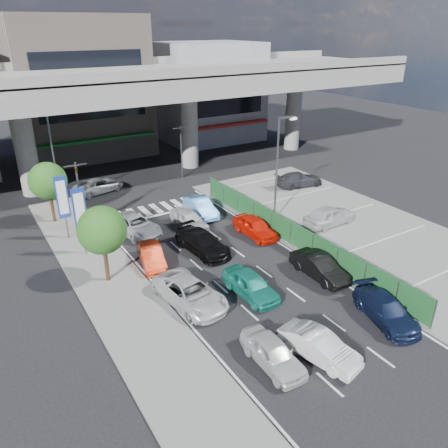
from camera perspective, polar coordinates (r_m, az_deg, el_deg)
ground at (r=26.58m, az=2.49°, el=-7.17°), size 120.00×120.00×0.00m
parking_lot at (r=34.46m, az=15.92°, el=-0.27°), size 12.00×28.00×0.06m
sidewalk_left at (r=27.18m, az=-14.85°, el=-7.14°), size 4.00×30.00×0.12m
fence_run at (r=29.74m, az=9.94°, el=-1.89°), size 0.16×22.00×1.80m
expressway at (r=42.89m, az=-14.72°, el=16.89°), size 64.00×14.00×10.75m
building_center at (r=53.52m, az=-18.39°, el=16.50°), size 14.00×10.90×15.00m
building_east at (r=58.75m, az=-2.10°, el=16.82°), size 12.00×10.90×12.00m
traffic_light_left at (r=32.88m, az=-18.60°, el=5.52°), size 1.60×1.24×5.20m
traffic_light_right at (r=43.01m, az=-5.66°, el=11.01°), size 1.60×1.24×5.20m
street_lamp_right at (r=33.02m, az=7.20°, el=8.23°), size 1.65×0.22×8.00m
street_lamp_left at (r=38.29m, az=-21.24°, el=9.05°), size 1.65×0.22×8.00m
signboard_near at (r=29.29m, az=-18.27°, el=1.42°), size 0.80×0.14×4.70m
signboard_far at (r=31.97m, az=-20.34°, el=3.05°), size 0.80×0.14×4.70m
tree_near at (r=25.63m, az=-15.64°, el=-0.80°), size 2.80×2.80×4.80m
tree_far at (r=35.11m, az=-22.03°, el=5.22°), size 2.80×2.80×4.80m
van_white_back_left at (r=20.45m, az=6.39°, el=-16.38°), size 1.57×3.76×1.27m
hatch_white_back_mid at (r=21.10m, az=12.32°, el=-15.35°), size 2.26×4.13×1.29m
minivan_navy_back at (r=24.34m, az=20.39°, el=-10.48°), size 2.78×4.61×1.25m
sedan_white_mid_left at (r=24.11m, az=-4.45°, el=-8.96°), size 2.96×5.24×1.38m
taxi_teal_mid at (r=24.80m, az=3.50°, el=-7.89°), size 1.75×4.07×1.37m
hatch_black_mid_right at (r=27.06m, az=12.37°, el=-5.49°), size 1.51×4.15×1.36m
taxi_orange_left at (r=28.12m, az=-9.43°, el=-4.16°), size 2.03×3.88×1.22m
sedan_black_mid at (r=29.29m, az=-2.85°, el=-2.42°), size 2.40×4.93×1.38m
taxi_orange_right at (r=31.55m, az=4.09°, el=-0.37°), size 1.70×4.08×1.38m
wagon_silver_front_left at (r=32.46m, az=-11.53°, el=-0.15°), size 3.06×5.08×1.32m
sedan_white_front_mid at (r=32.74m, az=-4.58°, el=0.58°), size 1.69×4.08×1.38m
kei_truck_front_right at (r=34.97m, az=-3.05°, el=2.24°), size 1.82×4.30×1.38m
crossing_wagon_silver at (r=41.48m, az=-16.01°, el=4.87°), size 4.85×3.08×1.25m
parked_sedan_white at (r=33.98m, az=13.64°, el=1.08°), size 4.46×1.94×1.50m
parked_sedan_dgrey at (r=41.77m, az=9.76°, el=5.76°), size 4.84×2.65×1.33m
traffic_cone at (r=33.30m, az=5.14°, el=0.44°), size 0.40×0.40×0.68m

